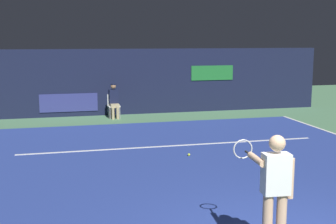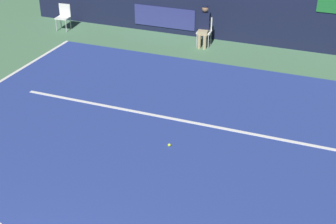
{
  "view_description": "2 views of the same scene",
  "coord_description": "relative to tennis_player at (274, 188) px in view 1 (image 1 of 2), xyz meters",
  "views": [
    {
      "loc": [
        -3.03,
        -5.24,
        2.98
      ],
      "look_at": [
        -0.3,
        5.96,
        1.09
      ],
      "focal_mm": 47.61,
      "sensor_mm": 36.0,
      "label": 1
    },
    {
      "loc": [
        3.36,
        -2.82,
        5.63
      ],
      "look_at": [
        0.04,
        5.56,
        0.76
      ],
      "focal_mm": 52.37,
      "sensor_mm": 36.0,
      "label": 2
    }
  ],
  "objects": [
    {
      "name": "line_judge_on_chair",
      "position": [
        -0.8,
        11.44,
        -0.3
      ],
      "size": [
        0.47,
        0.55,
        1.32
      ],
      "color": "white",
      "rests_on": "ground"
    },
    {
      "name": "tennis_ball",
      "position": [
        0.39,
        5.4,
        -0.94
      ],
      "size": [
        0.07,
        0.07,
        0.07
      ],
      "primitive_type": "sphere",
      "color": "#CCE033",
      "rests_on": "court_surface"
    },
    {
      "name": "court_surface",
      "position": [
        0.26,
        4.59,
        -0.98
      ],
      "size": [
        10.86,
        11.22,
        0.01
      ],
      "primitive_type": "cube",
      "color": "navy",
      "rests_on": "ground"
    },
    {
      "name": "ground_plane",
      "position": [
        0.26,
        4.59,
        -0.99
      ],
      "size": [
        31.69,
        31.69,
        0.0
      ],
      "primitive_type": "plane",
      "color": "#4C7A56"
    },
    {
      "name": "back_wall",
      "position": [
        0.26,
        12.33,
        0.31
      ],
      "size": [
        15.54,
        0.33,
        2.6
      ],
      "color": "#141933",
      "rests_on": "ground"
    },
    {
      "name": "tennis_player",
      "position": [
        0.0,
        0.0,
        0.0
      ],
      "size": [
        0.55,
        0.96,
        1.73
      ],
      "color": "#DBAD89",
      "rests_on": "ground"
    },
    {
      "name": "line_service",
      "position": [
        0.26,
        6.55,
        -0.97
      ],
      "size": [
        8.47,
        0.1,
        0.01
      ],
      "primitive_type": "cube",
      "color": "white",
      "rests_on": "court_surface"
    }
  ]
}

